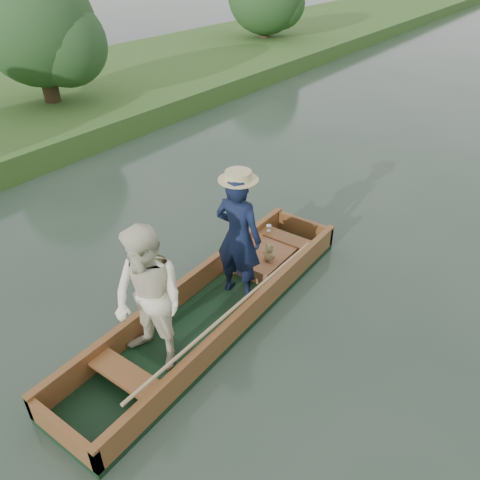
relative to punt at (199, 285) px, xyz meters
The scene contains 2 objects.
ground 0.76m from the punt, 84.95° to the left, with size 120.00×120.00×0.00m, color #283D30.
punt is the anchor object (origin of this frame).
Camera 1 is at (3.14, -3.78, 4.40)m, focal length 35.00 mm.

